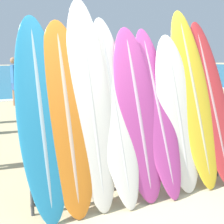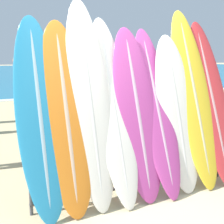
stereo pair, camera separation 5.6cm
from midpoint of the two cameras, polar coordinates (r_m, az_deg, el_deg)
ground_plane at (r=3.70m, az=10.04°, el=-18.84°), size 160.00×160.00×0.00m
surfboard_rack at (r=4.10m, az=5.15°, el=-8.05°), size 2.80×0.04×0.94m
surfboard_slot_0 at (r=3.54m, az=-12.63°, el=-0.65°), size 0.53×0.84×2.27m
surfboard_slot_1 at (r=3.61m, az=-7.94°, el=-0.63°), size 0.58×0.83×2.23m
surfboard_slot_2 at (r=3.72m, az=-3.65°, el=1.93°), size 0.52×0.89×2.51m
surfboard_slot_3 at (r=3.85m, az=0.69°, el=0.66°), size 0.48×1.00×2.30m
surfboard_slot_4 at (r=3.97m, az=5.00°, el=0.03°), size 0.58×0.84×2.18m
surfboard_slot_5 at (r=4.14m, az=8.60°, el=0.37°), size 0.48×0.97×2.18m
surfboard_slot_6 at (r=4.30m, az=12.16°, el=0.02°), size 0.59×0.73×2.09m
surfboard_slot_7 at (r=4.52m, az=15.07°, el=2.76°), size 0.56×0.96×2.46m
surfboard_slot_8 at (r=4.73m, az=18.07°, el=2.01°), size 0.54×0.94×2.32m
person_near_water at (r=7.02m, az=11.59°, el=2.67°), size 0.22×0.28×1.66m
person_mid_beach at (r=12.03m, az=-16.87°, el=5.72°), size 0.24×0.30×1.78m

